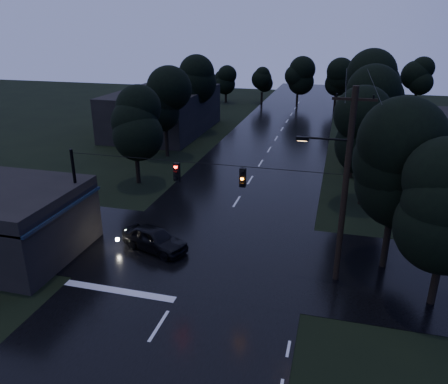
% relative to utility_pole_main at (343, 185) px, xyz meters
% --- Properties ---
extents(main_road, '(12.00, 120.00, 0.02)m').
position_rel_utility_pole_main_xyz_m(main_road, '(-7.41, 19.00, -5.26)').
color(main_road, black).
rests_on(main_road, ground).
extents(cross_street, '(60.00, 9.00, 0.02)m').
position_rel_utility_pole_main_xyz_m(cross_street, '(-7.41, 1.00, -5.26)').
color(cross_street, black).
rests_on(cross_street, ground).
extents(building_far_right, '(10.00, 14.00, 4.40)m').
position_rel_utility_pole_main_xyz_m(building_far_right, '(6.59, 23.00, -3.06)').
color(building_far_right, black).
rests_on(building_far_right, ground).
extents(building_far_left, '(10.00, 16.00, 5.00)m').
position_rel_utility_pole_main_xyz_m(building_far_left, '(-21.41, 29.00, -2.76)').
color(building_far_left, black).
rests_on(building_far_left, ground).
extents(utility_pole_main, '(3.50, 0.30, 10.00)m').
position_rel_utility_pole_main_xyz_m(utility_pole_main, '(0.00, 0.00, 0.00)').
color(utility_pole_main, black).
rests_on(utility_pole_main, ground).
extents(utility_pole_far, '(2.00, 0.30, 7.50)m').
position_rel_utility_pole_main_xyz_m(utility_pole_far, '(0.89, 17.00, -1.38)').
color(utility_pole_far, black).
rests_on(utility_pole_far, ground).
extents(anchor_pole_left, '(0.18, 0.18, 6.00)m').
position_rel_utility_pole_main_xyz_m(anchor_pole_left, '(-14.91, 0.00, -2.26)').
color(anchor_pole_left, black).
rests_on(anchor_pole_left, ground).
extents(span_signals, '(15.00, 0.37, 1.12)m').
position_rel_utility_pole_main_xyz_m(span_signals, '(-6.85, -0.01, -0.01)').
color(span_signals, black).
rests_on(span_signals, ground).
extents(tree_corner_near, '(4.48, 4.48, 9.44)m').
position_rel_utility_pole_main_xyz_m(tree_corner_near, '(2.59, 2.00, 0.74)').
color(tree_corner_near, black).
rests_on(tree_corner_near, ground).
extents(tree_left_a, '(3.92, 3.92, 8.26)m').
position_rel_utility_pole_main_xyz_m(tree_left_a, '(-16.41, 11.00, -0.02)').
color(tree_left_a, black).
rests_on(tree_left_a, ground).
extents(tree_left_b, '(4.20, 4.20, 8.85)m').
position_rel_utility_pole_main_xyz_m(tree_left_b, '(-17.01, 19.00, 0.36)').
color(tree_left_b, black).
rests_on(tree_left_b, ground).
extents(tree_left_c, '(4.48, 4.48, 9.44)m').
position_rel_utility_pole_main_xyz_m(tree_left_c, '(-17.61, 29.00, 0.74)').
color(tree_left_c, black).
rests_on(tree_left_c, ground).
extents(tree_right_a, '(4.20, 4.20, 8.85)m').
position_rel_utility_pole_main_xyz_m(tree_right_a, '(1.59, 11.00, 0.36)').
color(tree_right_a, black).
rests_on(tree_right_a, ground).
extents(tree_right_b, '(4.48, 4.48, 9.44)m').
position_rel_utility_pole_main_xyz_m(tree_right_b, '(2.19, 19.00, 0.74)').
color(tree_right_b, black).
rests_on(tree_right_b, ground).
extents(tree_right_c, '(4.76, 4.76, 10.03)m').
position_rel_utility_pole_main_xyz_m(tree_right_c, '(2.79, 29.00, 1.11)').
color(tree_right_c, black).
rests_on(tree_right_c, ground).
extents(car, '(4.55, 2.97, 1.44)m').
position_rel_utility_pole_main_xyz_m(car, '(-10.39, 0.52, -4.54)').
color(car, black).
rests_on(car, ground).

